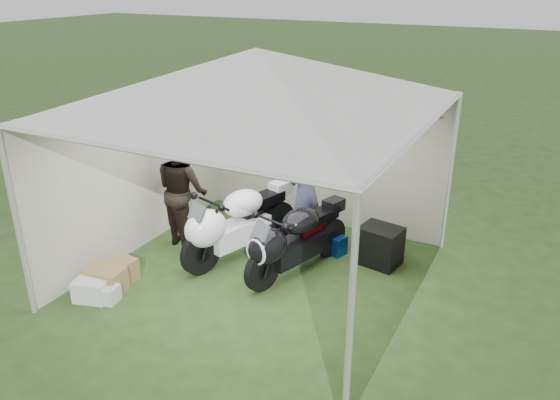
% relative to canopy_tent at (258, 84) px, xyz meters
% --- Properties ---
extents(ground, '(80.00, 80.00, 0.00)m').
position_rel_canopy_tent_xyz_m(ground, '(0.00, -0.03, -2.58)').
color(ground, '#253C18').
rests_on(ground, ground).
extents(canopy_tent, '(5.66, 5.66, 3.00)m').
position_rel_canopy_tent_xyz_m(canopy_tent, '(0.00, 0.00, 0.00)').
color(canopy_tent, silver).
rests_on(canopy_tent, ground).
extents(motorcycle_white, '(0.89, 2.01, 1.02)m').
position_rel_canopy_tent_xyz_m(motorcycle_white, '(-0.55, 0.25, -2.01)').
color(motorcycle_white, black).
rests_on(motorcycle_white, ground).
extents(motorcycle_black, '(0.81, 1.86, 0.94)m').
position_rel_canopy_tent_xyz_m(motorcycle_black, '(0.37, 0.22, -2.05)').
color(motorcycle_black, black).
rests_on(motorcycle_black, ground).
extents(paddock_stand, '(0.42, 0.33, 0.28)m').
position_rel_canopy_tent_xyz_m(paddock_stand, '(0.62, 1.05, -2.44)').
color(paddock_stand, '#0F3EB2').
rests_on(paddock_stand, ground).
extents(person_dark_jacket, '(1.03, 0.94, 1.73)m').
position_rel_canopy_tent_xyz_m(person_dark_jacket, '(-1.47, 0.31, -1.71)').
color(person_dark_jacket, black).
rests_on(person_dark_jacket, ground).
extents(person_blue_jacket, '(0.47, 0.67, 1.77)m').
position_rel_canopy_tent_xyz_m(person_blue_jacket, '(0.17, 1.04, -1.69)').
color(person_blue_jacket, '#525678').
rests_on(person_blue_jacket, ground).
extents(equipment_box, '(0.62, 0.53, 0.55)m').
position_rel_canopy_tent_xyz_m(equipment_box, '(1.33, 1.04, -2.30)').
color(equipment_box, black).
rests_on(equipment_box, ground).
extents(crate_0, '(0.49, 0.43, 0.28)m').
position_rel_canopy_tent_xyz_m(crate_0, '(-1.57, -1.49, -2.44)').
color(crate_0, silver).
rests_on(crate_0, ground).
extents(crate_1, '(0.36, 0.36, 0.30)m').
position_rel_canopy_tent_xyz_m(crate_1, '(-1.56, -0.98, -2.42)').
color(crate_1, olive).
rests_on(crate_1, ground).
extents(crate_2, '(0.32, 0.28, 0.21)m').
position_rel_canopy_tent_xyz_m(crate_2, '(-1.38, -1.45, -2.47)').
color(crate_2, silver).
rests_on(crate_2, ground).
extents(crate_3, '(0.50, 0.38, 0.31)m').
position_rel_canopy_tent_xyz_m(crate_3, '(-1.56, -1.26, -2.42)').
color(crate_3, olive).
rests_on(crate_3, ground).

